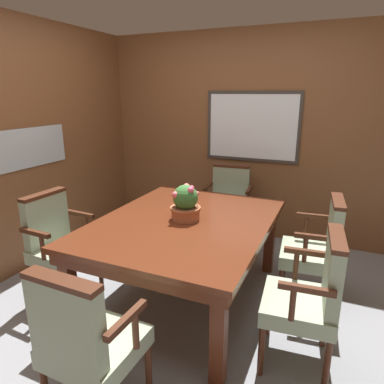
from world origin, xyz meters
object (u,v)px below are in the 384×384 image
chair_right_far (318,245)px  chair_head_near (86,339)px  dining_table (185,230)px  chair_right_near (310,294)px  chair_left_near (58,240)px  potted_plant (186,203)px  chair_head_far (228,201)px

chair_right_far → chair_head_near: 1.95m
dining_table → chair_right_near: size_ratio=1.87×
chair_left_near → chair_right_far: same height
chair_right_far → chair_right_near: 0.77m
chair_right_far → potted_plant: (-1.03, -0.39, 0.35)m
potted_plant → chair_head_near: bearing=-89.4°
chair_left_near → chair_head_far: 1.93m
chair_left_near → chair_right_near: same height
dining_table → chair_right_far: size_ratio=1.87×
potted_plant → dining_table: bearing=-88.7°
chair_right_near → potted_plant: (-1.04, 0.38, 0.35)m
dining_table → potted_plant: 0.23m
chair_left_near → chair_head_near: (1.04, -0.88, 0.00)m
dining_table → chair_right_near: chair_right_near is taller
chair_left_near → chair_head_far: size_ratio=1.00×
chair_right_far → chair_head_near: (-1.02, -1.67, 0.00)m
dining_table → potted_plant: (-0.00, 0.02, 0.23)m
chair_right_far → potted_plant: 1.16m
chair_head_near → chair_right_near: same height
chair_head_far → potted_plant: size_ratio=3.17×
dining_table → chair_head_near: (0.01, -1.26, -0.12)m
chair_head_near → chair_left_near: bearing=-38.5°
chair_right_near → potted_plant: 1.17m
chair_head_near → chair_head_far: same height
chair_head_near → chair_head_far: 2.52m
chair_left_near → chair_right_near: (2.07, 0.02, 0.00)m
dining_table → chair_right_far: bearing=21.5°
chair_head_far → chair_right_near: (1.06, -1.63, 0.00)m
chair_right_far → chair_head_far: same height
dining_table → chair_left_near: size_ratio=1.87×
chair_head_near → potted_plant: bearing=-87.7°
chair_left_near → chair_head_far: bearing=-28.8°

